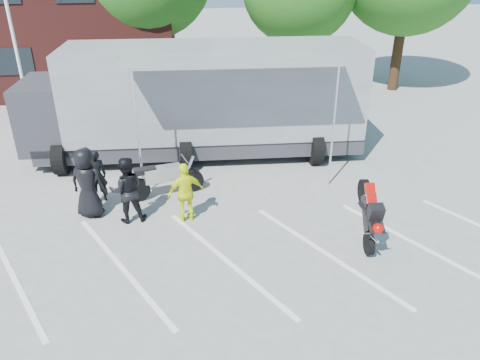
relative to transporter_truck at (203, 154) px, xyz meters
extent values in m
plane|color=#959591|center=(0.05, -7.32, 0.00)|extent=(100.00, 100.00, 0.00)
cube|color=white|center=(0.05, -6.32, 0.01)|extent=(18.09, 13.33, 0.01)
cylinder|color=white|center=(-6.45, 2.68, 4.00)|extent=(0.12, 0.12, 8.00)
cylinder|color=#382314|center=(-1.95, 8.68, 1.62)|extent=(0.50, 0.50, 3.24)
cylinder|color=#382314|center=(5.05, 7.68, 1.44)|extent=(0.50, 0.50, 2.88)
cylinder|color=#382314|center=(10.05, 7.18, 1.71)|extent=(0.50, 0.50, 3.42)
imported|color=black|center=(-3.19, -3.81, 0.98)|extent=(1.11, 0.89, 1.96)
imported|color=black|center=(-3.11, -3.04, 0.80)|extent=(0.68, 0.56, 1.60)
imported|color=black|center=(-2.14, -4.21, 0.91)|extent=(0.98, 0.81, 1.83)
imported|color=#F0FF0D|center=(-0.62, -4.38, 0.83)|extent=(1.05, 0.66, 1.66)
camera|label=1|loc=(-0.49, -15.24, 6.62)|focal=35.00mm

